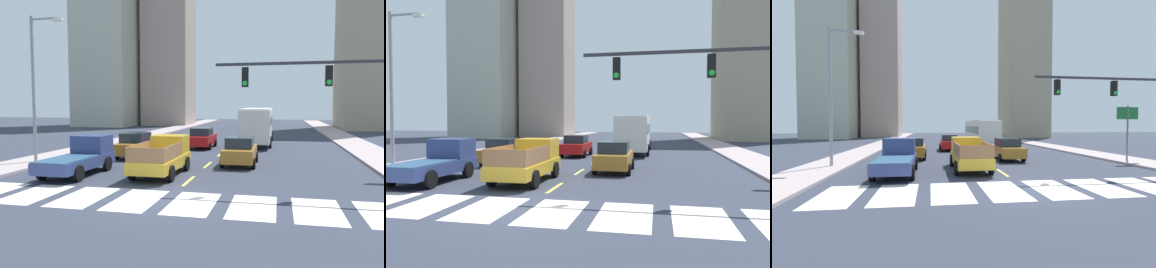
% 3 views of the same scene
% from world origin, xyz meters
% --- Properties ---
extents(ground_plane, '(160.00, 160.00, 0.00)m').
position_xyz_m(ground_plane, '(0.00, 0.00, 0.00)').
color(ground_plane, '#303544').
extents(sidewalk_right, '(3.11, 110.00, 0.15)m').
position_xyz_m(sidewalk_right, '(10.95, 18.00, 0.07)').
color(sidewalk_right, '#A59495').
rests_on(sidewalk_right, ground).
extents(sidewalk_left, '(3.11, 110.00, 0.15)m').
position_xyz_m(sidewalk_left, '(-10.95, 18.00, 0.07)').
color(sidewalk_left, '#A59495').
rests_on(sidewalk_left, ground).
extents(crosswalk_stripe_1, '(1.67, 3.39, 0.01)m').
position_xyz_m(crosswalk_stripe_1, '(-5.56, 0.00, 0.00)').
color(crosswalk_stripe_1, silver).
rests_on(crosswalk_stripe_1, ground).
extents(crosswalk_stripe_2, '(1.67, 3.39, 0.01)m').
position_xyz_m(crosswalk_stripe_2, '(-3.33, 0.00, 0.00)').
color(crosswalk_stripe_2, silver).
rests_on(crosswalk_stripe_2, ground).
extents(crosswalk_stripe_3, '(1.67, 3.39, 0.01)m').
position_xyz_m(crosswalk_stripe_3, '(-1.11, 0.00, 0.00)').
color(crosswalk_stripe_3, silver).
rests_on(crosswalk_stripe_3, ground).
extents(crosswalk_stripe_4, '(1.67, 3.39, 0.01)m').
position_xyz_m(crosswalk_stripe_4, '(1.11, 0.00, 0.00)').
color(crosswalk_stripe_4, silver).
rests_on(crosswalk_stripe_4, ground).
extents(crosswalk_stripe_5, '(1.67, 3.39, 0.01)m').
position_xyz_m(crosswalk_stripe_5, '(3.33, 0.00, 0.00)').
color(crosswalk_stripe_5, silver).
rests_on(crosswalk_stripe_5, ground).
extents(crosswalk_stripe_6, '(1.67, 3.39, 0.01)m').
position_xyz_m(crosswalk_stripe_6, '(5.56, 0.00, 0.00)').
color(crosswalk_stripe_6, silver).
rests_on(crosswalk_stripe_6, ground).
extents(lane_dash_0, '(0.16, 2.40, 0.01)m').
position_xyz_m(lane_dash_0, '(0.00, 4.00, 0.00)').
color(lane_dash_0, '#D5CA50').
rests_on(lane_dash_0, ground).
extents(lane_dash_1, '(0.16, 2.40, 0.01)m').
position_xyz_m(lane_dash_1, '(0.00, 9.00, 0.00)').
color(lane_dash_1, '#D5CA50').
rests_on(lane_dash_1, ground).
extents(lane_dash_2, '(0.16, 2.40, 0.01)m').
position_xyz_m(lane_dash_2, '(0.00, 14.00, 0.00)').
color(lane_dash_2, '#D5CA50').
rests_on(lane_dash_2, ground).
extents(lane_dash_3, '(0.16, 2.40, 0.01)m').
position_xyz_m(lane_dash_3, '(0.00, 19.00, 0.00)').
color(lane_dash_3, '#D5CA50').
rests_on(lane_dash_3, ground).
extents(lane_dash_4, '(0.16, 2.40, 0.01)m').
position_xyz_m(lane_dash_4, '(0.00, 24.00, 0.00)').
color(lane_dash_4, '#D5CA50').
rests_on(lane_dash_4, ground).
extents(lane_dash_5, '(0.16, 2.40, 0.01)m').
position_xyz_m(lane_dash_5, '(0.00, 29.00, 0.00)').
color(lane_dash_5, '#D5CA50').
rests_on(lane_dash_5, ground).
extents(lane_dash_6, '(0.16, 2.40, 0.01)m').
position_xyz_m(lane_dash_6, '(0.00, 34.00, 0.00)').
color(lane_dash_6, '#D5CA50').
rests_on(lane_dash_6, ground).
extents(lane_dash_7, '(0.16, 2.40, 0.01)m').
position_xyz_m(lane_dash_7, '(0.00, 39.00, 0.00)').
color(lane_dash_7, '#D5CA50').
rests_on(lane_dash_7, ground).
extents(pickup_stakebed, '(2.18, 5.20, 1.96)m').
position_xyz_m(pickup_stakebed, '(-1.75, 5.60, 0.94)').
color(pickup_stakebed, gold).
rests_on(pickup_stakebed, ground).
extents(pickup_dark, '(2.18, 5.20, 1.96)m').
position_xyz_m(pickup_dark, '(-6.05, 4.67, 0.92)').
color(pickup_dark, navy).
rests_on(pickup_dark, ground).
extents(city_bus, '(2.72, 10.80, 3.32)m').
position_xyz_m(city_bus, '(2.26, 21.86, 1.95)').
color(city_bus, silver).
rests_on(city_bus, ground).
extents(sedan_mid, '(2.02, 4.40, 1.72)m').
position_xyz_m(sedan_mid, '(-2.12, 17.70, 0.86)').
color(sedan_mid, '#B71413').
rests_on(sedan_mid, ground).
extents(sedan_near_left, '(2.02, 4.40, 1.72)m').
position_xyz_m(sedan_near_left, '(-5.50, 11.22, 0.86)').
color(sedan_near_left, '#A96F21').
rests_on(sedan_near_left, ground).
extents(sedan_near_right, '(2.02, 4.40, 1.72)m').
position_xyz_m(sedan_near_right, '(1.92, 9.45, 0.86)').
color(sedan_near_right, '#AB6F24').
rests_on(sedan_near_right, ground).
extents(traffic_signal_gantry, '(8.60, 0.27, 6.00)m').
position_xyz_m(traffic_signal_gantry, '(7.26, 2.89, 4.18)').
color(traffic_signal_gantry, '#2D2D33').
rests_on(traffic_signal_gantry, ground).
extents(streetlight_left, '(2.20, 0.28, 9.00)m').
position_xyz_m(streetlight_left, '(-10.32, 6.99, 4.97)').
color(streetlight_left, gray).
rests_on(streetlight_left, ground).
extents(block_mid_left, '(9.24, 10.58, 32.18)m').
position_xyz_m(block_mid_left, '(-24.26, 47.04, 16.09)').
color(block_mid_left, '#B7B7A1').
rests_on(block_mid_left, ground).
extents(block_mid_right, '(8.47, 11.77, 35.48)m').
position_xyz_m(block_mid_right, '(17.06, 47.07, 17.74)').
color(block_mid_right, tan).
rests_on(block_mid_right, ground).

